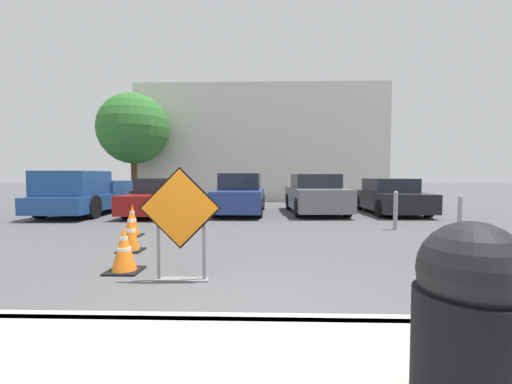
% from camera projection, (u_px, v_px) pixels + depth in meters
% --- Properties ---
extents(ground_plane, '(96.00, 96.00, 0.00)m').
position_uv_depth(ground_plane, '(255.00, 213.00, 13.25)').
color(ground_plane, '#4C4C4F').
extents(curb_lip, '(23.09, 0.20, 0.14)m').
position_uv_depth(curb_lip, '(222.00, 324.00, 3.26)').
color(curb_lip, '#999993').
rests_on(curb_lip, ground_plane).
extents(road_closed_sign, '(1.14, 0.20, 1.60)m').
position_uv_depth(road_closed_sign, '(180.00, 218.00, 4.75)').
color(road_closed_sign, black).
rests_on(road_closed_sign, ground_plane).
extents(traffic_cone_nearest, '(0.51, 0.51, 0.70)m').
position_uv_depth(traffic_cone_nearest, '(124.00, 250.00, 5.24)').
color(traffic_cone_nearest, black).
rests_on(traffic_cone_nearest, ground_plane).
extents(traffic_cone_second, '(0.45, 0.45, 0.82)m').
position_uv_depth(traffic_cone_second, '(131.00, 231.00, 6.65)').
color(traffic_cone_second, black).
rests_on(traffic_cone_second, ground_plane).
extents(traffic_cone_third, '(0.44, 0.44, 0.78)m').
position_uv_depth(traffic_cone_third, '(132.00, 220.00, 8.31)').
color(traffic_cone_third, black).
rests_on(traffic_cone_third, ground_plane).
extents(pickup_truck, '(2.12, 5.41, 1.62)m').
position_uv_depth(pickup_truck, '(85.00, 195.00, 12.82)').
color(pickup_truck, navy).
rests_on(pickup_truck, ground_plane).
extents(parked_car_nearest, '(1.96, 4.65, 1.35)m').
position_uv_depth(parked_car_nearest, '(164.00, 197.00, 13.00)').
color(parked_car_nearest, maroon).
rests_on(parked_car_nearest, ground_plane).
extents(parked_car_second, '(1.85, 4.44, 1.54)m').
position_uv_depth(parked_car_second, '(241.00, 195.00, 13.23)').
color(parked_car_second, navy).
rests_on(parked_car_second, ground_plane).
extents(parked_car_third, '(2.11, 4.41, 1.51)m').
position_uv_depth(parked_car_third, '(315.00, 195.00, 13.26)').
color(parked_car_third, slate).
rests_on(parked_car_third, ground_plane).
extents(parked_car_fourth, '(1.90, 4.24, 1.34)m').
position_uv_depth(parked_car_fourth, '(390.00, 197.00, 13.24)').
color(parked_car_fourth, black).
rests_on(parked_car_fourth, ground_plane).
extents(trash_bin, '(0.60, 0.60, 1.10)m').
position_uv_depth(trash_bin, '(470.00, 321.00, 1.88)').
color(trash_bin, black).
rests_on(trash_bin, sidewalk_strip).
extents(bollard_nearest, '(0.12, 0.12, 1.06)m').
position_uv_depth(bollard_nearest, '(395.00, 209.00, 9.25)').
color(bollard_nearest, gray).
rests_on(bollard_nearest, ground_plane).
extents(bollard_second, '(0.12, 0.12, 0.94)m').
position_uv_depth(bollard_second, '(460.00, 212.00, 9.20)').
color(bollard_second, gray).
rests_on(bollard_second, ground_plane).
extents(building_facade_backdrop, '(14.30, 5.00, 6.62)m').
position_uv_depth(building_facade_backdrop, '(261.00, 146.00, 21.46)').
color(building_facade_backdrop, beige).
rests_on(building_facade_backdrop, ground_plane).
extents(street_tree_behind_lot, '(3.70, 3.70, 5.77)m').
position_uv_depth(street_tree_behind_lot, '(133.00, 129.00, 17.96)').
color(street_tree_behind_lot, '#513823').
rests_on(street_tree_behind_lot, ground_plane).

